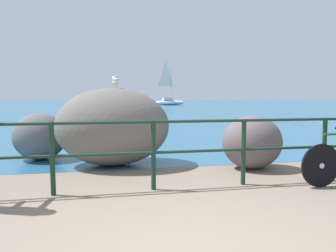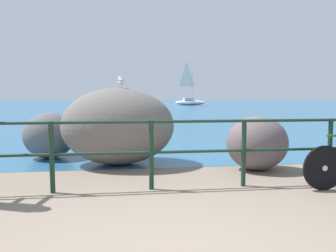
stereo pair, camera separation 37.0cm
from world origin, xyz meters
name	(u,v)px [view 1 (the left image)]	position (x,y,z in m)	size (l,w,h in m)	color
ground_plane	(112,117)	(0.00, 20.00, -0.05)	(120.00, 120.00, 0.10)	#756656
sea_surface	(106,104)	(0.00, 48.57, 0.00)	(120.00, 90.00, 0.01)	#285B7F
promenade_railing	(153,147)	(0.00, 2.19, 0.64)	(8.51, 0.07, 1.02)	black
breakwater_boulder_main	(113,127)	(-0.51, 4.06, 0.76)	(2.24, 1.68, 1.53)	#605B56
breakwater_boulder_left	(40,136)	(-2.03, 4.93, 0.50)	(1.13, 1.07, 1.01)	#525557
breakwater_boulder_right	(252,142)	(2.04, 3.21, 0.50)	(1.14, 0.96, 1.01)	#5E5254
seagull	(115,81)	(-0.45, 4.09, 1.67)	(0.16, 0.34, 0.23)	gold
sailboat	(169,100)	(8.58, 42.51, 0.71)	(4.51, 1.73, 6.16)	white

